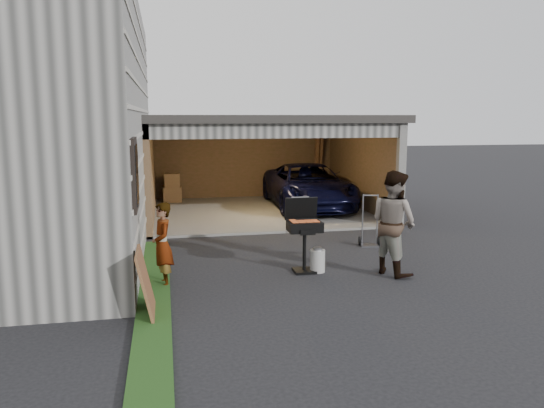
{
  "coord_description": "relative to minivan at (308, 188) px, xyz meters",
  "views": [
    {
      "loc": [
        -2.02,
        -9.02,
        2.86
      ],
      "look_at": [
        0.04,
        1.12,
        1.15
      ],
      "focal_mm": 35.0,
      "sensor_mm": 36.0,
      "label": 1
    }
  ],
  "objects": [
    {
      "name": "groundcover_strip",
      "position": [
        -4.59,
        -7.8,
        -0.64
      ],
      "size": [
        0.5,
        8.0,
        0.06
      ],
      "primitive_type": "cube",
      "color": "#193814",
      "rests_on": "ground"
    },
    {
      "name": "man",
      "position": [
        -0.31,
        -7.0,
        0.28
      ],
      "size": [
        1.02,
        1.13,
        1.91
      ],
      "primitive_type": "imported",
      "rotation": [
        0.0,
        0.0,
        1.96
      ],
      "color": "#3C1C17",
      "rests_on": "ground"
    },
    {
      "name": "bbq_grill",
      "position": [
        -1.88,
        -6.57,
        0.15
      ],
      "size": [
        0.62,
        0.54,
        1.37
      ],
      "color": "black",
      "rests_on": "ground"
    },
    {
      "name": "plywood_panel",
      "position": [
        -4.68,
        -8.3,
        -0.18
      ],
      "size": [
        0.25,
        0.89,
        0.98
      ],
      "primitive_type": "cube",
      "rotation": [
        0.0,
        -0.21,
        0.0
      ],
      "color": "brown",
      "rests_on": "ground"
    },
    {
      "name": "minivan",
      "position": [
        0.0,
        0.0,
        0.0
      ],
      "size": [
        2.36,
        4.89,
        1.34
      ],
      "primitive_type": "imported",
      "rotation": [
        0.0,
        0.0,
        -0.03
      ],
      "color": "black",
      "rests_on": "ground"
    },
    {
      "name": "ground",
      "position": [
        -2.34,
        -6.8,
        -0.67
      ],
      "size": [
        80.0,
        80.0,
        0.0
      ],
      "primitive_type": "plane",
      "color": "black",
      "rests_on": "ground"
    },
    {
      "name": "hand_truck",
      "position": [
        0.08,
        -4.93,
        -0.45
      ],
      "size": [
        0.51,
        0.45,
        1.16
      ],
      "rotation": [
        0.0,
        0.0,
        -0.27
      ],
      "color": "slate",
      "rests_on": "ground"
    },
    {
      "name": "garage",
      "position": [
        -1.58,
        -0.01,
        1.2
      ],
      "size": [
        6.8,
        6.3,
        2.9
      ],
      "color": "#605E59",
      "rests_on": "ground"
    },
    {
      "name": "propane_tank",
      "position": [
        -1.63,
        -6.64,
        -0.46
      ],
      "size": [
        0.36,
        0.36,
        0.42
      ],
      "primitive_type": "cylinder",
      "rotation": [
        0.0,
        0.0,
        0.35
      ],
      "color": "#B3B2AE",
      "rests_on": "ground"
    },
    {
      "name": "woman",
      "position": [
        -4.44,
        -6.94,
        0.05
      ],
      "size": [
        0.43,
        0.58,
        1.45
      ],
      "primitive_type": "imported",
      "rotation": [
        0.0,
        0.0,
        -1.39
      ],
      "color": "silver",
      "rests_on": "ground"
    }
  ]
}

